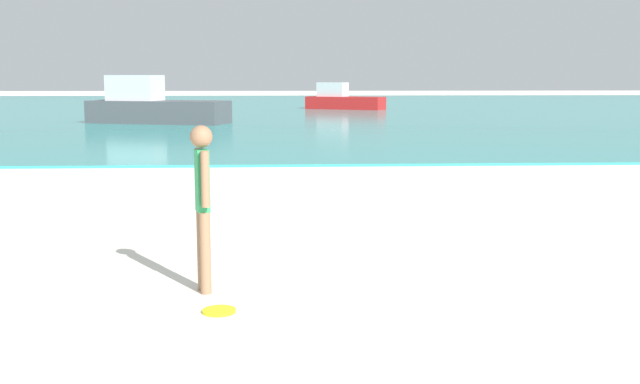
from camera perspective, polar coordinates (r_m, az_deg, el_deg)
water at (r=47.02m, az=-1.88°, el=6.22°), size 160.00×60.00×0.06m
person_standing at (r=7.18m, az=-8.73°, el=-0.47°), size 0.21×0.35×1.57m
frisbee at (r=6.72m, az=-7.52°, el=-8.76°), size 0.29×0.29×0.03m
boat_near at (r=32.78m, az=-12.30°, el=6.23°), size 6.11×3.61×1.98m
boat_far at (r=45.60m, az=1.69°, el=6.87°), size 4.75×3.41×1.56m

